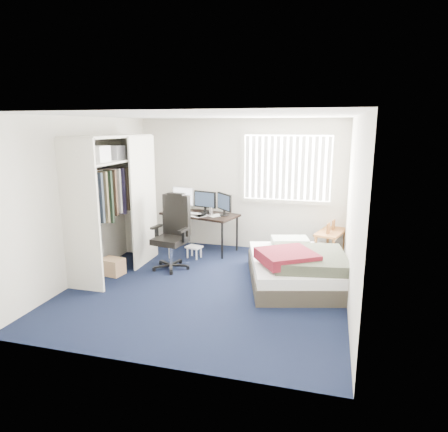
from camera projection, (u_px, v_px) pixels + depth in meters
ground at (208, 286)px, 6.01m from camera, size 4.20×4.20×0.00m
room_shell at (207, 187)px, 5.68m from camera, size 4.20×4.20×4.20m
window_assembly at (287, 168)px, 7.35m from camera, size 1.72×0.09×1.32m
closet at (113, 190)px, 6.39m from camera, size 0.64×1.84×2.22m
desk at (201, 211)px, 7.68m from camera, size 1.58×1.04×1.18m
office_chair at (173, 240)px, 6.73m from camera, size 0.68×0.68×1.26m
footstool at (194, 249)px, 7.27m from camera, size 0.31×0.28×0.22m
nightstand at (331, 235)px, 7.09m from camera, size 0.60×0.86×0.72m
bed at (297, 267)px, 6.07m from camera, size 1.77×2.10×0.61m
pine_box at (112, 267)px, 6.46m from camera, size 0.39×0.32×0.27m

